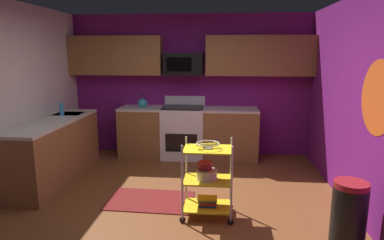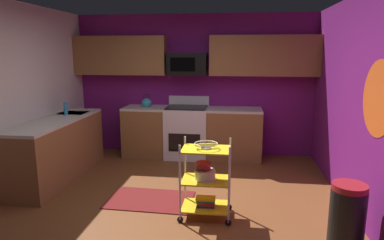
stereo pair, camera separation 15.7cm
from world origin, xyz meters
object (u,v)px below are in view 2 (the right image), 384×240
at_px(mixing_bowl_large, 205,174).
at_px(mixing_bowl_small, 203,165).
at_px(trash_can, 347,216).
at_px(fruit_bowl, 206,145).
at_px(dish_soap_bottle, 66,109).
at_px(rolling_cart, 206,180).
at_px(book_stack, 206,202).
at_px(microwave, 188,64).
at_px(oven_range, 187,131).
at_px(kettle, 147,103).

relative_size(mixing_bowl_large, mixing_bowl_small, 1.38).
bearing_deg(trash_can, fruit_bowl, 162.14).
bearing_deg(mixing_bowl_large, dish_soap_bottle, 150.52).
relative_size(mixing_bowl_large, trash_can, 0.38).
xyz_separation_m(rolling_cart, dish_soap_bottle, (-2.38, 1.34, 0.57)).
bearing_deg(trash_can, mixing_bowl_small, 161.42).
xyz_separation_m(book_stack, dish_soap_bottle, (-2.38, 1.34, 0.84)).
height_order(microwave, rolling_cart, microwave).
xyz_separation_m(fruit_bowl, mixing_bowl_small, (-0.03, 0.03, -0.26)).
height_order(oven_range, mixing_bowl_small, oven_range).
distance_m(book_stack, dish_soap_bottle, 2.86).
relative_size(fruit_bowl, book_stack, 1.18).
distance_m(rolling_cart, mixing_bowl_small, 0.17).
distance_m(mixing_bowl_small, kettle, 2.63).
bearing_deg(kettle, mixing_bowl_small, -60.65).
relative_size(oven_range, mixing_bowl_small, 6.04).
bearing_deg(rolling_cart, book_stack, -26.57).
bearing_deg(rolling_cart, oven_range, 103.62).
height_order(microwave, book_stack, microwave).
xyz_separation_m(rolling_cart, mixing_bowl_small, (-0.03, 0.03, 0.17)).
height_order(rolling_cart, dish_soap_bottle, dish_soap_bottle).
height_order(mixing_bowl_large, dish_soap_bottle, dish_soap_bottle).
xyz_separation_m(fruit_bowl, kettle, (-1.31, 2.30, 0.12)).
distance_m(microwave, dish_soap_bottle, 2.22).
height_order(mixing_bowl_large, trash_can, trash_can).
xyz_separation_m(oven_range, fruit_bowl, (0.56, -2.30, 0.40)).
bearing_deg(mixing_bowl_large, trash_can, -17.75).
height_order(microwave, mixing_bowl_large, microwave).
bearing_deg(mixing_bowl_small, book_stack, -43.79).
bearing_deg(fruit_bowl, trash_can, -17.86).
xyz_separation_m(fruit_bowl, mixing_bowl_large, (-0.01, -0.00, -0.36)).
xyz_separation_m(oven_range, dish_soap_bottle, (-1.82, -0.96, 0.54)).
bearing_deg(trash_can, mixing_bowl_large, 162.25).
distance_m(rolling_cart, fruit_bowl, 0.42).
distance_m(mixing_bowl_large, trash_can, 1.53).
distance_m(rolling_cart, book_stack, 0.27).
xyz_separation_m(microwave, mixing_bowl_large, (0.55, -2.41, -1.18)).
height_order(mixing_bowl_large, mixing_bowl_small, mixing_bowl_small).
height_order(oven_range, book_stack, oven_range).
height_order(fruit_bowl, kettle, kettle).
relative_size(mixing_bowl_large, book_stack, 1.09).
bearing_deg(mixing_bowl_small, fruit_bowl, -43.79).
bearing_deg(oven_range, trash_can, -54.21).
xyz_separation_m(book_stack, trash_can, (1.44, -0.46, 0.15)).
bearing_deg(mixing_bowl_small, mixing_bowl_large, -53.96).
height_order(fruit_bowl, dish_soap_bottle, dish_soap_bottle).
bearing_deg(microwave, mixing_bowl_large, -77.16).
xyz_separation_m(rolling_cart, trash_can, (1.44, -0.46, -0.13)).
height_order(oven_range, rolling_cart, oven_range).
bearing_deg(microwave, book_stack, -76.94).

